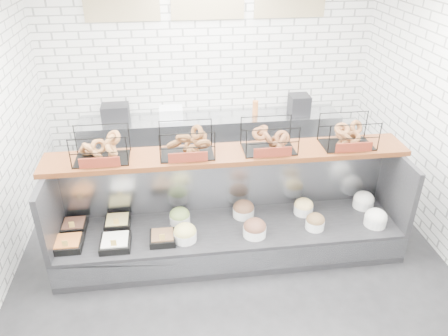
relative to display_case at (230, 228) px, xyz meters
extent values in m
plane|color=black|center=(0.00, -0.34, -0.33)|extent=(5.50, 5.50, 0.00)
cube|color=white|center=(0.00, 2.41, 1.17)|extent=(5.00, 0.02, 3.00)
cube|color=#C5B489|center=(-1.20, 2.38, 2.17)|extent=(1.05, 0.03, 0.42)
cube|color=#C5B489|center=(0.00, 2.38, 2.17)|extent=(1.05, 0.03, 0.42)
cube|color=#C5B489|center=(1.20, 2.38, 2.17)|extent=(1.05, 0.03, 0.42)
cube|color=black|center=(0.00, -0.04, -0.13)|extent=(4.00, 0.90, 0.40)
cube|color=#93969B|center=(0.00, -0.48, -0.11)|extent=(4.00, 0.03, 0.28)
cube|color=#93969B|center=(0.00, 0.37, 0.47)|extent=(4.00, 0.08, 0.80)
cube|color=black|center=(-1.97, -0.04, 0.47)|extent=(0.06, 0.90, 0.80)
cube|color=black|center=(1.97, -0.04, 0.47)|extent=(0.06, 0.90, 0.80)
cube|color=black|center=(-1.82, -0.20, 0.11)|extent=(0.31, 0.31, 0.08)
cube|color=orange|center=(-1.82, -0.20, 0.15)|extent=(0.26, 0.26, 0.04)
cube|color=#E2B34E|center=(-1.82, -0.31, 0.20)|extent=(0.06, 0.01, 0.08)
cube|color=black|center=(-1.81, 0.13, 0.11)|extent=(0.28, 0.28, 0.08)
cube|color=brown|center=(-1.81, 0.13, 0.15)|extent=(0.24, 0.24, 0.04)
cube|color=#E2B34E|center=(-1.81, 0.03, 0.20)|extent=(0.06, 0.01, 0.08)
cube|color=black|center=(-1.31, -0.25, 0.11)|extent=(0.33, 0.33, 0.08)
cube|color=white|center=(-1.31, -0.25, 0.15)|extent=(0.28, 0.28, 0.04)
cube|color=#E2B34E|center=(-1.31, -0.36, 0.20)|extent=(0.06, 0.01, 0.08)
cube|color=black|center=(-1.32, 0.13, 0.11)|extent=(0.29, 0.29, 0.08)
cube|color=#E7D176|center=(-1.32, 0.13, 0.15)|extent=(0.25, 0.25, 0.04)
cube|color=#E2B34E|center=(-1.32, 0.03, 0.20)|extent=(0.06, 0.01, 0.08)
cube|color=black|center=(-0.79, -0.23, 0.11)|extent=(0.28, 0.28, 0.08)
cube|color=brown|center=(-0.79, -0.23, 0.15)|extent=(0.24, 0.24, 0.04)
cube|color=#E2B34E|center=(-0.79, -0.33, 0.20)|extent=(0.06, 0.01, 0.08)
cylinder|color=white|center=(-0.54, -0.24, 0.13)|extent=(0.26, 0.26, 0.11)
ellipsoid|color=#C9BC67|center=(-0.54, -0.24, 0.19)|extent=(0.25, 0.25, 0.18)
cylinder|color=white|center=(-0.59, 0.09, 0.13)|extent=(0.24, 0.24, 0.11)
ellipsoid|color=#7F9C4F|center=(-0.59, 0.09, 0.19)|extent=(0.24, 0.24, 0.17)
cylinder|color=white|center=(0.24, -0.25, 0.13)|extent=(0.27, 0.27, 0.11)
ellipsoid|color=brown|center=(0.24, -0.25, 0.19)|extent=(0.26, 0.26, 0.18)
cylinder|color=white|center=(0.18, 0.14, 0.13)|extent=(0.26, 0.26, 0.11)
ellipsoid|color=brown|center=(0.18, 0.14, 0.19)|extent=(0.25, 0.25, 0.18)
cylinder|color=white|center=(0.96, -0.21, 0.13)|extent=(0.22, 0.22, 0.11)
ellipsoid|color=brown|center=(0.96, -0.21, 0.19)|extent=(0.22, 0.22, 0.15)
cylinder|color=white|center=(0.92, 0.10, 0.13)|extent=(0.23, 0.23, 0.11)
ellipsoid|color=#F7D37E|center=(0.92, 0.10, 0.19)|extent=(0.23, 0.23, 0.16)
cylinder|color=white|center=(1.68, -0.24, 0.13)|extent=(0.26, 0.26, 0.11)
ellipsoid|color=white|center=(1.68, -0.24, 0.19)|extent=(0.25, 0.25, 0.18)
cylinder|color=white|center=(1.70, 0.14, 0.13)|extent=(0.26, 0.26, 0.11)
ellipsoid|color=white|center=(1.70, 0.14, 0.19)|extent=(0.25, 0.25, 0.18)
cube|color=#49220F|center=(0.00, 0.18, 0.90)|extent=(4.10, 0.50, 0.06)
cube|color=black|center=(-1.38, 0.18, 1.10)|extent=(0.60, 0.38, 0.34)
cube|color=maroon|center=(-1.38, -0.02, 1.00)|extent=(0.42, 0.02, 0.11)
cube|color=black|center=(-0.46, 0.18, 1.10)|extent=(0.60, 0.38, 0.34)
cube|color=maroon|center=(-0.46, -0.02, 1.00)|extent=(0.42, 0.02, 0.11)
cube|color=black|center=(0.46, 0.18, 1.10)|extent=(0.60, 0.38, 0.34)
cube|color=maroon|center=(0.46, -0.02, 1.00)|extent=(0.42, 0.02, 0.11)
cube|color=black|center=(1.38, 0.18, 1.10)|extent=(0.60, 0.38, 0.34)
cube|color=maroon|center=(1.38, -0.02, 1.00)|extent=(0.42, 0.02, 0.11)
cube|color=#93969B|center=(0.00, 2.09, 0.12)|extent=(4.00, 0.60, 0.90)
cube|color=black|center=(-1.45, 2.15, 0.69)|extent=(0.40, 0.30, 0.24)
cube|color=silver|center=(-0.62, 2.09, 0.66)|extent=(0.35, 0.28, 0.18)
cylinder|color=#C16A30|center=(0.68, 2.10, 0.68)|extent=(0.09, 0.09, 0.22)
cube|color=black|center=(1.36, 2.04, 0.72)|extent=(0.30, 0.30, 0.30)
camera|label=1|loc=(-0.61, -4.14, 3.17)|focal=35.00mm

